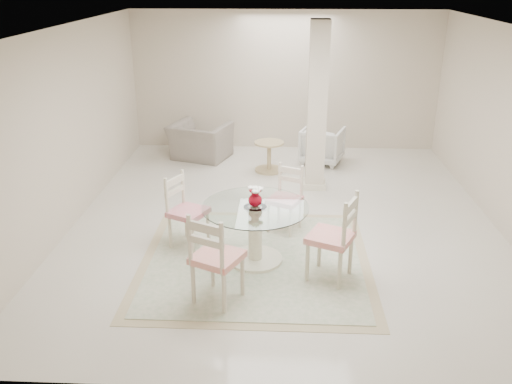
{
  "coord_description": "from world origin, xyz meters",
  "views": [
    {
      "loc": [
        -0.07,
        -7.19,
        3.36
      ],
      "look_at": [
        -0.36,
        -1.06,
        0.85
      ],
      "focal_mm": 38.0,
      "sensor_mm": 36.0,
      "label": 1
    }
  ],
  "objects_px": {
    "dining_table": "(255,234)",
    "recliner_taupe": "(200,141)",
    "dining_chair_east": "(337,232)",
    "dining_chair_south": "(213,253)",
    "dining_chair_west": "(184,205)",
    "dining_chair_north": "(287,193)",
    "side_table": "(269,158)",
    "red_vase": "(255,197)",
    "column": "(317,108)",
    "armchair_white": "(322,145)"
  },
  "relations": [
    {
      "from": "armchair_white",
      "to": "side_table",
      "type": "bearing_deg",
      "value": 47.52
    },
    {
      "from": "recliner_taupe",
      "to": "side_table",
      "type": "bearing_deg",
      "value": 172.25
    },
    {
      "from": "red_vase",
      "to": "dining_chair_east",
      "type": "relative_size",
      "value": 0.21
    },
    {
      "from": "column",
      "to": "dining_chair_south",
      "type": "bearing_deg",
      "value": -109.64
    },
    {
      "from": "dining_chair_south",
      "to": "red_vase",
      "type": "bearing_deg",
      "value": -86.94
    },
    {
      "from": "side_table",
      "to": "dining_chair_south",
      "type": "bearing_deg",
      "value": -96.45
    },
    {
      "from": "column",
      "to": "dining_chair_south",
      "type": "height_order",
      "value": "column"
    },
    {
      "from": "dining_chair_north",
      "to": "dining_chair_south",
      "type": "height_order",
      "value": "dining_chair_south"
    },
    {
      "from": "red_vase",
      "to": "recliner_taupe",
      "type": "distance_m",
      "value": 4.2
    },
    {
      "from": "dining_table",
      "to": "recliner_taupe",
      "type": "xyz_separation_m",
      "value": [
        -1.25,
        3.97,
        -0.04
      ]
    },
    {
      "from": "armchair_white",
      "to": "dining_chair_south",
      "type": "bearing_deg",
      "value": 91.88
    },
    {
      "from": "side_table",
      "to": "recliner_taupe",
      "type": "bearing_deg",
      "value": 153.5
    },
    {
      "from": "dining_table",
      "to": "dining_chair_south",
      "type": "bearing_deg",
      "value": -112.54
    },
    {
      "from": "dining_chair_south",
      "to": "recliner_taupe",
      "type": "bearing_deg",
      "value": -54.49
    },
    {
      "from": "dining_chair_east",
      "to": "dining_chair_south",
      "type": "relative_size",
      "value": 1.01
    },
    {
      "from": "dining_chair_east",
      "to": "armchair_white",
      "type": "height_order",
      "value": "dining_chair_east"
    },
    {
      "from": "dining_chair_east",
      "to": "recliner_taupe",
      "type": "distance_m",
      "value": 4.89
    },
    {
      "from": "dining_chair_east",
      "to": "recliner_taupe",
      "type": "bearing_deg",
      "value": -128.77
    },
    {
      "from": "dining_chair_north",
      "to": "side_table",
      "type": "distance_m",
      "value": 2.4
    },
    {
      "from": "dining_chair_east",
      "to": "dining_chair_south",
      "type": "distance_m",
      "value": 1.45
    },
    {
      "from": "armchair_white",
      "to": "dining_chair_east",
      "type": "bearing_deg",
      "value": 107.24
    },
    {
      "from": "dining_chair_north",
      "to": "side_table",
      "type": "bearing_deg",
      "value": 122.36
    },
    {
      "from": "dining_chair_west",
      "to": "side_table",
      "type": "relative_size",
      "value": 1.97
    },
    {
      "from": "column",
      "to": "recliner_taupe",
      "type": "bearing_deg",
      "value": 146.19
    },
    {
      "from": "red_vase",
      "to": "dining_chair_west",
      "type": "distance_m",
      "value": 1.07
    },
    {
      "from": "column",
      "to": "armchair_white",
      "type": "relative_size",
      "value": 3.65
    },
    {
      "from": "column",
      "to": "dining_chair_east",
      "type": "relative_size",
      "value": 2.27
    },
    {
      "from": "dining_table",
      "to": "dining_chair_west",
      "type": "bearing_deg",
      "value": 157.46
    },
    {
      "from": "dining_chair_east",
      "to": "dining_chair_west",
      "type": "distance_m",
      "value": 2.05
    },
    {
      "from": "column",
      "to": "recliner_taupe",
      "type": "height_order",
      "value": "column"
    },
    {
      "from": "column",
      "to": "dining_chair_north",
      "type": "bearing_deg",
      "value": -106.18
    },
    {
      "from": "dining_chair_east",
      "to": "dining_chair_west",
      "type": "bearing_deg",
      "value": -88.0
    },
    {
      "from": "recliner_taupe",
      "to": "red_vase",
      "type": "bearing_deg",
      "value": 126.22
    },
    {
      "from": "dining_table",
      "to": "side_table",
      "type": "bearing_deg",
      "value": 88.49
    },
    {
      "from": "column",
      "to": "recliner_taupe",
      "type": "relative_size",
      "value": 2.57
    },
    {
      "from": "dining_chair_north",
      "to": "dining_chair_south",
      "type": "bearing_deg",
      "value": -87.4
    },
    {
      "from": "dining_table",
      "to": "dining_chair_west",
      "type": "distance_m",
      "value": 1.04
    },
    {
      "from": "dining_chair_north",
      "to": "armchair_white",
      "type": "distance_m",
      "value": 2.99
    },
    {
      "from": "red_vase",
      "to": "dining_chair_west",
      "type": "height_order",
      "value": "dining_chair_west"
    },
    {
      "from": "dining_chair_north",
      "to": "armchair_white",
      "type": "xyz_separation_m",
      "value": [
        0.68,
        2.9,
        -0.2
      ]
    },
    {
      "from": "dining_table",
      "to": "dining_chair_east",
      "type": "xyz_separation_m",
      "value": [
        0.95,
        -0.39,
        0.25
      ]
    },
    {
      "from": "dining_chair_north",
      "to": "red_vase",
      "type": "bearing_deg",
      "value": -87.32
    },
    {
      "from": "dining_chair_east",
      "to": "side_table",
      "type": "bearing_deg",
      "value": -142.38
    },
    {
      "from": "dining_table",
      "to": "side_table",
      "type": "height_order",
      "value": "dining_table"
    },
    {
      "from": "recliner_taupe",
      "to": "armchair_white",
      "type": "bearing_deg",
      "value": -164.42
    },
    {
      "from": "column",
      "to": "dining_chair_west",
      "type": "height_order",
      "value": "column"
    },
    {
      "from": "column",
      "to": "red_vase",
      "type": "relative_size",
      "value": 10.59
    },
    {
      "from": "red_vase",
      "to": "side_table",
      "type": "xyz_separation_m",
      "value": [
        0.09,
        3.3,
        -0.62
      ]
    },
    {
      "from": "armchair_white",
      "to": "recliner_taupe",
      "type": "bearing_deg",
      "value": 15.7
    },
    {
      "from": "dining_chair_south",
      "to": "dining_chair_east",
      "type": "bearing_deg",
      "value": -131.86
    }
  ]
}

